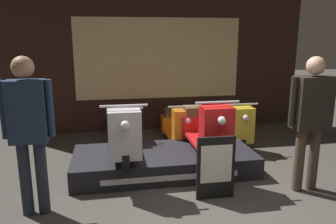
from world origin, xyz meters
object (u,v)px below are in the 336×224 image
object	(u,v)px
scooter_display_left	(123,133)
price_sign_board	(216,168)
person_right_browsing	(311,112)
scooter_display_right	(204,129)
scooter_backrow_1	(178,127)
person_left_browsing	(28,125)
scooter_backrow_2	(229,125)
scooter_backrow_0	(124,130)

from	to	relation	value
scooter_display_left	price_sign_board	distance (m)	1.46
scooter_display_left	price_sign_board	world-z (taller)	scooter_display_left
person_right_browsing	scooter_display_right	bearing A→B (deg)	141.96
scooter_backrow_1	person_left_browsing	distance (m)	3.12
scooter_display_right	scooter_backrow_2	xyz separation A→B (m)	(0.88, 1.25, -0.32)
scooter_display_right	scooter_backrow_0	distance (m)	1.73
person_right_browsing	price_sign_board	xyz separation A→B (m)	(-1.26, -0.02, -0.65)
person_right_browsing	price_sign_board	distance (m)	1.42
scooter_backrow_2	person_right_browsing	xyz separation A→B (m)	(0.27, -2.15, 0.73)
person_right_browsing	scooter_backrow_0	bearing A→B (deg)	136.87
scooter_backrow_0	scooter_backrow_2	distance (m)	2.03
scooter_display_left	person_right_browsing	distance (m)	2.56
scooter_backrow_2	person_left_browsing	size ratio (longest dim) A/B	0.89
scooter_backrow_1	person_right_browsing	world-z (taller)	person_right_browsing
scooter_backrow_1	person_right_browsing	distance (m)	2.61
person_left_browsing	person_right_browsing	size ratio (longest dim) A/B	1.02
scooter_display_left	person_left_browsing	world-z (taller)	person_left_browsing
scooter_display_right	scooter_backrow_2	distance (m)	1.56
scooter_display_right	person_right_browsing	size ratio (longest dim) A/B	0.91
scooter_backrow_1	person_right_browsing	size ratio (longest dim) A/B	0.91
scooter_display_right	scooter_backrow_2	size ratio (longest dim) A/B	1.00
scooter_display_right	scooter_backrow_0	xyz separation A→B (m)	(-1.15, 1.25, -0.32)
scooter_backrow_2	person_right_browsing	size ratio (longest dim) A/B	0.91
scooter_display_right	scooter_backrow_0	size ratio (longest dim) A/B	1.00
person_right_browsing	scooter_backrow_1	bearing A→B (deg)	120.77
scooter_backrow_2	person_left_browsing	xyz separation A→B (m)	(-3.16, -2.15, 0.73)
scooter_display_right	person_left_browsing	size ratio (longest dim) A/B	0.89
scooter_backrow_0	price_sign_board	distance (m)	2.40
scooter_display_right	price_sign_board	xyz separation A→B (m)	(-0.11, -0.92, -0.24)
scooter_backrow_1	price_sign_board	size ratio (longest dim) A/B	1.98
scooter_backrow_0	scooter_backrow_2	bearing A→B (deg)	0.00
scooter_backrow_2	person_right_browsing	distance (m)	2.28
scooter_display_left	scooter_backrow_0	distance (m)	1.29
scooter_backrow_1	scooter_backrow_2	size ratio (longest dim) A/B	1.00
scooter_display_right	person_left_browsing	bearing A→B (deg)	-158.53
scooter_backrow_1	person_right_browsing	bearing A→B (deg)	-59.23
scooter_backrow_0	price_sign_board	bearing A→B (deg)	-64.48
scooter_display_left	scooter_display_right	size ratio (longest dim) A/B	1.00
scooter_display_left	scooter_backrow_0	bearing A→B (deg)	86.85
person_right_browsing	scooter_backrow_2	bearing A→B (deg)	97.04
scooter_display_right	scooter_backrow_2	world-z (taller)	scooter_display_right
scooter_display_right	scooter_backrow_1	world-z (taller)	scooter_display_right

